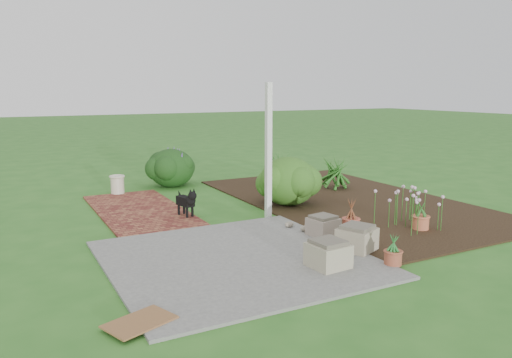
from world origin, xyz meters
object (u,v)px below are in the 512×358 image
stone_trough_near (328,255)px  black_dog (187,201)px  cream_ceramic_urn (117,185)px  evergreen_shrub (288,180)px

stone_trough_near → black_dog: bearing=102.2°
cream_ceramic_urn → evergreen_shrub: evergreen_shrub is taller
stone_trough_near → black_dog: 3.51m
stone_trough_near → evergreen_shrub: bearing=66.7°
stone_trough_near → evergreen_shrub: size_ratio=0.40×
evergreen_shrub → black_dog: bearing=-179.2°
black_dog → cream_ceramic_urn: 2.79m
evergreen_shrub → stone_trough_near: bearing=-113.3°
cream_ceramic_urn → evergreen_shrub: 3.96m
stone_trough_near → cream_ceramic_urn: (-1.42, 6.13, 0.04)m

